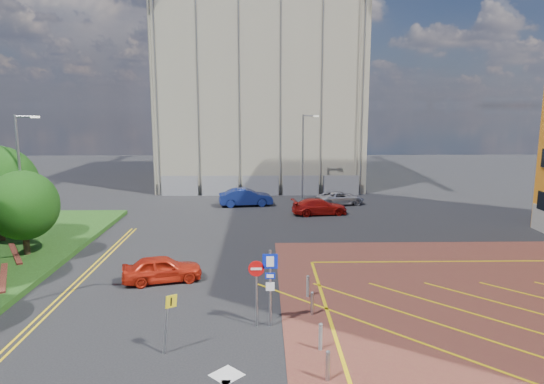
{
  "coord_description": "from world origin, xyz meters",
  "views": [
    {
      "loc": [
        0.21,
        -17.37,
        8.81
      ],
      "look_at": [
        0.61,
        2.87,
        5.19
      ],
      "focal_mm": 32.0,
      "sensor_mm": 36.0,
      "label": 1
    }
  ],
  "objects_px": {
    "lamp_back": "(304,154)",
    "car_red_back": "(319,207)",
    "car_red_left": "(162,269)",
    "sign_cluster": "(265,280)",
    "car_silver_back": "(340,198)",
    "car_blue_back": "(246,197)",
    "lamp_left_far": "(22,175)",
    "tree_c": "(23,205)",
    "warning_sign": "(168,316)"
  },
  "relations": [
    {
      "from": "lamp_back",
      "to": "car_red_back",
      "type": "relative_size",
      "value": 1.77
    },
    {
      "from": "lamp_back",
      "to": "car_red_left",
      "type": "distance_m",
      "value": 23.88
    },
    {
      "from": "sign_cluster",
      "to": "car_silver_back",
      "type": "relative_size",
      "value": 0.74
    },
    {
      "from": "sign_cluster",
      "to": "car_blue_back",
      "type": "relative_size",
      "value": 0.68
    },
    {
      "from": "sign_cluster",
      "to": "car_blue_back",
      "type": "height_order",
      "value": "sign_cluster"
    },
    {
      "from": "lamp_left_far",
      "to": "car_blue_back",
      "type": "height_order",
      "value": "lamp_left_far"
    },
    {
      "from": "tree_c",
      "to": "car_silver_back",
      "type": "relative_size",
      "value": 1.13
    },
    {
      "from": "car_red_back",
      "to": "car_silver_back",
      "type": "relative_size",
      "value": 1.04
    },
    {
      "from": "lamp_left_far",
      "to": "warning_sign",
      "type": "xyz_separation_m",
      "value": [
        11.25,
        -13.14,
        -3.23
      ]
    },
    {
      "from": "car_red_back",
      "to": "warning_sign",
      "type": "bearing_deg",
      "value": 152.04
    },
    {
      "from": "tree_c",
      "to": "car_red_back",
      "type": "bearing_deg",
      "value": 31.81
    },
    {
      "from": "warning_sign",
      "to": "car_silver_back",
      "type": "xyz_separation_m",
      "value": [
        10.35,
        26.49,
        -0.82
      ]
    },
    {
      "from": "car_red_left",
      "to": "car_red_back",
      "type": "xyz_separation_m",
      "value": [
        9.76,
        15.22,
        -0.02
      ]
    },
    {
      "from": "warning_sign",
      "to": "car_red_back",
      "type": "relative_size",
      "value": 0.5
    },
    {
      "from": "car_blue_back",
      "to": "lamp_left_far",
      "type": "bearing_deg",
      "value": 126.08
    },
    {
      "from": "sign_cluster",
      "to": "warning_sign",
      "type": "xyz_separation_m",
      "value": [
        -3.47,
        -2.13,
        -0.52
      ]
    },
    {
      "from": "lamp_left_far",
      "to": "lamp_back",
      "type": "relative_size",
      "value": 1.0
    },
    {
      "from": "warning_sign",
      "to": "car_red_left",
      "type": "distance_m",
      "value": 7.56
    },
    {
      "from": "car_blue_back",
      "to": "sign_cluster",
      "type": "bearing_deg",
      "value": 175.14
    },
    {
      "from": "car_blue_back",
      "to": "tree_c",
      "type": "bearing_deg",
      "value": 132.22
    },
    {
      "from": "lamp_back",
      "to": "sign_cluster",
      "type": "distance_m",
      "value": 27.38
    },
    {
      "from": "tree_c",
      "to": "car_blue_back",
      "type": "relative_size",
      "value": 1.04
    },
    {
      "from": "sign_cluster",
      "to": "car_silver_back",
      "type": "bearing_deg",
      "value": 74.22
    },
    {
      "from": "sign_cluster",
      "to": "warning_sign",
      "type": "distance_m",
      "value": 4.1
    },
    {
      "from": "car_red_left",
      "to": "car_silver_back",
      "type": "bearing_deg",
      "value": -47.18
    },
    {
      "from": "lamp_left_far",
      "to": "lamp_back",
      "type": "distance_m",
      "value": 24.46
    },
    {
      "from": "warning_sign",
      "to": "car_red_left",
      "type": "bearing_deg",
      "value": 103.23
    },
    {
      "from": "tree_c",
      "to": "car_red_back",
      "type": "relative_size",
      "value": 1.08
    },
    {
      "from": "car_red_left",
      "to": "car_red_back",
      "type": "height_order",
      "value": "car_red_left"
    },
    {
      "from": "lamp_back",
      "to": "warning_sign",
      "type": "xyz_separation_m",
      "value": [
        -7.25,
        -29.14,
        -2.93
      ]
    },
    {
      "from": "lamp_back",
      "to": "warning_sign",
      "type": "bearing_deg",
      "value": -103.97
    },
    {
      "from": "sign_cluster",
      "to": "warning_sign",
      "type": "relative_size",
      "value": 1.42
    },
    {
      "from": "car_red_left",
      "to": "sign_cluster",
      "type": "bearing_deg",
      "value": -149.99
    },
    {
      "from": "lamp_left_far",
      "to": "car_red_back",
      "type": "relative_size",
      "value": 1.77
    },
    {
      "from": "car_red_left",
      "to": "tree_c",
      "type": "bearing_deg",
      "value": 51.07
    },
    {
      "from": "lamp_left_far",
      "to": "sign_cluster",
      "type": "height_order",
      "value": "lamp_left_far"
    },
    {
      "from": "tree_c",
      "to": "warning_sign",
      "type": "xyz_separation_m",
      "value": [
        10.33,
        -11.14,
        -1.76
      ]
    },
    {
      "from": "tree_c",
      "to": "lamp_back",
      "type": "xyz_separation_m",
      "value": [
        17.58,
        18.0,
        1.17
      ]
    },
    {
      "from": "lamp_back",
      "to": "warning_sign",
      "type": "height_order",
      "value": "lamp_back"
    },
    {
      "from": "tree_c",
      "to": "lamp_back",
      "type": "distance_m",
      "value": 25.19
    },
    {
      "from": "lamp_back",
      "to": "sign_cluster",
      "type": "height_order",
      "value": "lamp_back"
    },
    {
      "from": "car_blue_back",
      "to": "car_silver_back",
      "type": "xyz_separation_m",
      "value": [
        8.48,
        0.35,
        -0.17
      ]
    },
    {
      "from": "car_silver_back",
      "to": "car_blue_back",
      "type": "bearing_deg",
      "value": 76.79
    },
    {
      "from": "warning_sign",
      "to": "car_blue_back",
      "type": "distance_m",
      "value": 26.22
    },
    {
      "from": "car_blue_back",
      "to": "car_red_back",
      "type": "distance_m",
      "value": 7.14
    },
    {
      "from": "lamp_left_far",
      "to": "car_silver_back",
      "type": "xyz_separation_m",
      "value": [
        21.6,
        13.35,
        -4.06
      ]
    },
    {
      "from": "lamp_left_far",
      "to": "sign_cluster",
      "type": "distance_m",
      "value": 18.58
    },
    {
      "from": "car_red_back",
      "to": "car_silver_back",
      "type": "bearing_deg",
      "value": -38.66
    },
    {
      "from": "tree_c",
      "to": "lamp_left_far",
      "type": "distance_m",
      "value": 2.65
    },
    {
      "from": "lamp_left_far",
      "to": "car_silver_back",
      "type": "relative_size",
      "value": 1.84
    }
  ]
}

